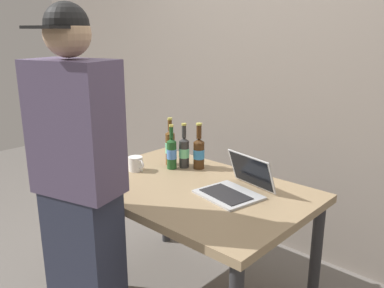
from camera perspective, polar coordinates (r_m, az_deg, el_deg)
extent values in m
cube|color=#9E8460|center=(2.29, -0.22, -6.52)|extent=(1.33, 0.88, 0.04)
cylinder|color=#2D2D30|center=(2.66, -15.92, -12.51)|extent=(0.06, 0.06, 0.69)
cylinder|color=#2D2D30|center=(3.07, -3.79, -7.91)|extent=(0.06, 0.06, 0.69)
cylinder|color=#2D2D30|center=(2.44, 17.17, -15.35)|extent=(0.06, 0.06, 0.69)
cube|color=#B7BABC|center=(2.16, 5.22, -7.19)|extent=(0.36, 0.31, 0.01)
cube|color=#232326|center=(2.14, 4.81, -7.13)|extent=(0.29, 0.20, 0.00)
cube|color=#B7BABC|center=(2.23, 8.42, -3.81)|extent=(0.32, 0.13, 0.19)
cube|color=black|center=(2.22, 8.35, -3.84)|extent=(0.30, 0.12, 0.17)
cylinder|color=#333333|center=(2.56, -1.13, -1.45)|extent=(0.06, 0.06, 0.17)
cone|color=#333333|center=(2.53, -1.14, 0.67)|extent=(0.06, 0.06, 0.02)
cylinder|color=#333333|center=(2.52, -1.15, 1.80)|extent=(0.03, 0.03, 0.08)
cylinder|color=#BFB74C|center=(2.51, -1.15, 2.82)|extent=(0.03, 0.03, 0.01)
cylinder|color=#7AE097|center=(2.56, -1.13, -1.27)|extent=(0.07, 0.07, 0.06)
cylinder|color=brown|center=(2.61, -3.12, -0.74)|extent=(0.06, 0.06, 0.21)
cone|color=brown|center=(2.58, -3.16, 1.70)|extent=(0.06, 0.06, 0.02)
cylinder|color=brown|center=(2.57, -3.17, 2.70)|extent=(0.03, 0.03, 0.07)
cylinder|color=#BFB74C|center=(2.56, -3.19, 3.61)|extent=(0.03, 0.03, 0.01)
cylinder|color=#6DDC9B|center=(2.61, -3.12, -0.52)|extent=(0.06, 0.06, 0.07)
cylinder|color=#1E5123|center=(2.54, -2.91, -1.59)|extent=(0.06, 0.06, 0.18)
cone|color=#1E5123|center=(2.51, -2.94, 0.58)|extent=(0.06, 0.06, 0.02)
cylinder|color=#1E5123|center=(2.50, -2.96, 1.65)|extent=(0.02, 0.02, 0.07)
cylinder|color=#BFB74C|center=(2.49, -2.97, 2.62)|extent=(0.03, 0.03, 0.01)
cylinder|color=#508ADC|center=(2.53, -2.91, -1.40)|extent=(0.06, 0.06, 0.06)
cylinder|color=#472B14|center=(2.54, 0.98, -1.62)|extent=(0.07, 0.07, 0.17)
cone|color=#472B14|center=(2.51, 0.99, 0.53)|extent=(0.07, 0.07, 0.02)
cylinder|color=#472B14|center=(2.50, 1.00, 1.75)|extent=(0.03, 0.03, 0.09)
cylinder|color=#BFB74C|center=(2.49, 1.01, 2.85)|extent=(0.04, 0.04, 0.01)
cylinder|color=#3B8CCF|center=(2.54, 0.98, -1.43)|extent=(0.07, 0.07, 0.06)
cube|color=#2D3347|center=(2.15, -14.75, -17.15)|extent=(0.38, 0.30, 0.86)
cube|color=#594C6B|center=(1.86, -16.32, 2.15)|extent=(0.44, 0.32, 0.60)
sphere|color=tan|center=(1.81, -17.34, 14.77)|extent=(0.20, 0.20, 0.20)
sphere|color=black|center=(1.81, -17.44, 15.88)|extent=(0.19, 0.19, 0.19)
cube|color=black|center=(1.73, -20.16, 15.35)|extent=(0.18, 0.15, 0.01)
cylinder|color=white|center=(2.54, -8.03, -2.79)|extent=(0.09, 0.09, 0.09)
torus|color=white|center=(2.50, -7.35, -2.93)|extent=(0.06, 0.01, 0.06)
cube|color=gray|center=(2.93, 13.07, 10.00)|extent=(6.00, 0.10, 2.60)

